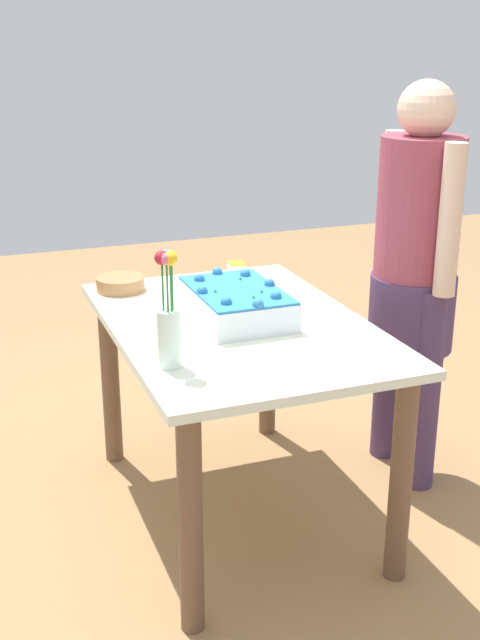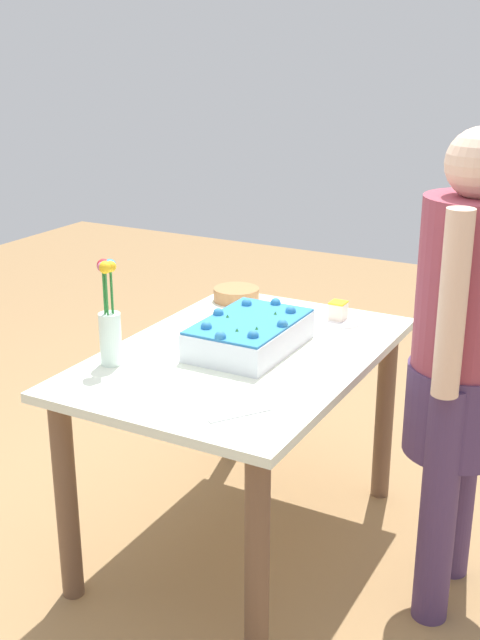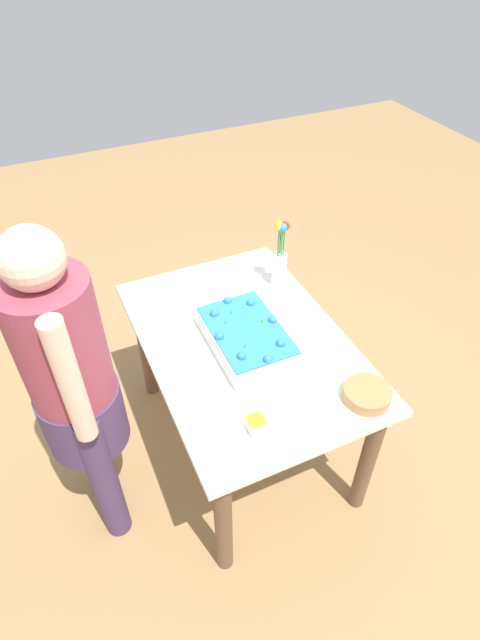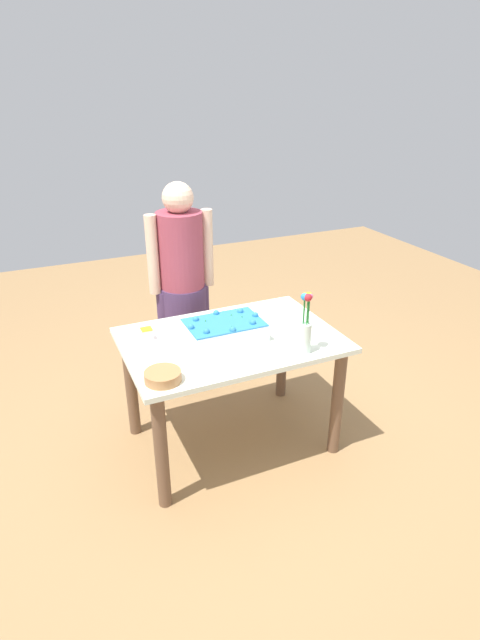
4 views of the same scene
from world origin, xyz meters
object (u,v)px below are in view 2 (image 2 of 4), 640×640
(sheet_cake, at_px, (323,317))
(person_standing, at_px, (309,235))
(serving_plate_with_slice, at_px, (365,380))
(cake_knife, at_px, (225,342))
(flower_vase, at_px, (399,304))
(fruit_bowl, at_px, (220,294))

(sheet_cake, xyz_separation_m, person_standing, (-0.25, 0.64, 0.04))
(serving_plate_with_slice, xyz_separation_m, person_standing, (-0.53, 0.98, 0.07))
(serving_plate_with_slice, bearing_deg, person_standing, 118.14)
(sheet_cake, height_order, cake_knife, sheet_cake)
(sheet_cake, xyz_separation_m, flower_vase, (0.35, 0.10, 0.07))
(sheet_cake, relative_size, serving_plate_with_slice, 2.33)
(sheet_cake, relative_size, cake_knife, 1.94)
(fruit_bowl, bearing_deg, serving_plate_with_slice, -25.81)
(flower_vase, bearing_deg, cake_knife, -155.60)
(flower_vase, bearing_deg, fruit_bowl, -177.90)
(cake_knife, bearing_deg, serving_plate_with_slice, -9.00)
(cake_knife, bearing_deg, fruit_bowl, 113.81)
(serving_plate_with_slice, bearing_deg, cake_knife, 172.34)
(cake_knife, xyz_separation_m, flower_vase, (0.77, 0.35, 0.12))
(sheet_cake, xyz_separation_m, fruit_bowl, (-0.56, 0.06, -0.02))
(sheet_cake, distance_m, flower_vase, 0.37)
(sheet_cake, distance_m, person_standing, 0.69)
(person_standing, bearing_deg, fruit_bowl, -28.87)
(sheet_cake, bearing_deg, flower_vase, 15.48)
(serving_plate_with_slice, relative_size, flower_vase, 0.60)
(sheet_cake, relative_size, fruit_bowl, 2.31)
(cake_knife, relative_size, flower_vase, 0.72)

